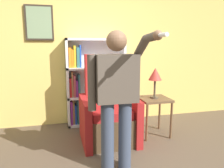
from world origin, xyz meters
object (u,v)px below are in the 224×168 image
Objects in this scene: armchair at (108,114)px; table_lamp at (155,75)px; bookcase at (90,83)px; side_table at (154,104)px; person_standing at (117,93)px.

armchair is 2.71× the size of table_lamp.
side_table is (0.92, -0.75, -0.26)m from bookcase.
bookcase is 3.25× the size of table_lamp.
table_lamp is (0.00, 0.00, 0.47)m from side_table.
person_standing is (0.07, -1.59, 0.16)m from bookcase.
armchair is at bearing 179.32° from table_lamp.
bookcase is 2.54× the size of side_table.
table_lamp is (0.85, 0.84, 0.05)m from person_standing.
bookcase is at bearing 140.61° from side_table.
bookcase is 0.85m from armchair.
person_standing reaches higher than table_lamp.
armchair is at bearing 84.09° from person_standing.
bookcase is at bearing 140.61° from table_lamp.
bookcase is 1.60m from person_standing.
person_standing is at bearing -95.91° from armchair.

